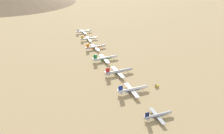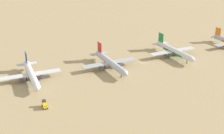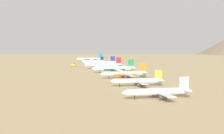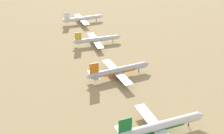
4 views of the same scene
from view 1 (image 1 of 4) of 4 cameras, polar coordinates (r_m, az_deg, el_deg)
The scene contains 9 objects.
ground_plane at distance 362.01m, azimuth -0.10°, elevation -0.00°, with size 2385.46×2385.46×0.00m, color tan.
parked_jet_1 at distance 255.27m, azimuth 12.08°, elevation -12.36°, with size 38.30×31.16×11.04m.
parked_jet_2 at distance 293.63m, azimuth 5.46°, elevation -5.92°, with size 48.02×39.03×13.84m.
parked_jet_3 at distance 337.37m, azimuth 1.75°, elevation -1.17°, with size 50.13×40.62×14.48m.
parked_jet_4 at distance 383.54m, azimuth -1.84°, elevation 2.36°, with size 49.89×40.45×14.41m.
parked_jet_5 at distance 436.45m, azimuth -4.32°, elevation 5.31°, with size 46.07×37.37×13.30m.
parked_jet_6 at distance 488.03m, azimuth -6.08°, elevation 7.50°, with size 41.76×33.97×12.04m.
parked_jet_7 at distance 540.17m, azimuth -7.45°, elevation 9.31°, with size 42.83×34.68×12.39m.
service_truck at distance 311.72m, azimuth 11.74°, elevation -4.87°, with size 5.42×3.19×3.90m.
Camera 1 is at (-131.15, -296.48, 161.09)m, focal length 34.52 mm.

